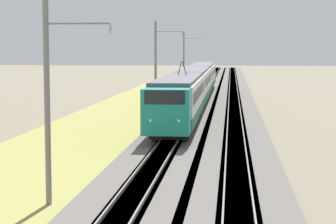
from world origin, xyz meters
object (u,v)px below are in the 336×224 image
Objects in this scene: catenary_mast_near at (49,101)px; catenary_mast_mid at (156,66)px; passenger_train at (194,84)px; catenary_mast_far at (184,60)px.

catenary_mast_near is 34.95m from catenary_mast_mid.
catenary_mast_near is at bearing -4.06° from passenger_train.
catenary_mast_near reaches higher than passenger_train.
passenger_train is 7.17× the size of catenary_mast_far.
passenger_train is 42.59m from catenary_mast_near.
catenary_mast_far is (69.90, 0.00, 0.22)m from catenary_mast_near.
passenger_train is at bearing -4.06° from catenary_mast_near.
catenary_mast_near is (-42.45, 3.01, 1.70)m from passenger_train.
passenger_train is 8.32m from catenary_mast_mid.
catenary_mast_mid reaches higher than catenary_mast_far.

